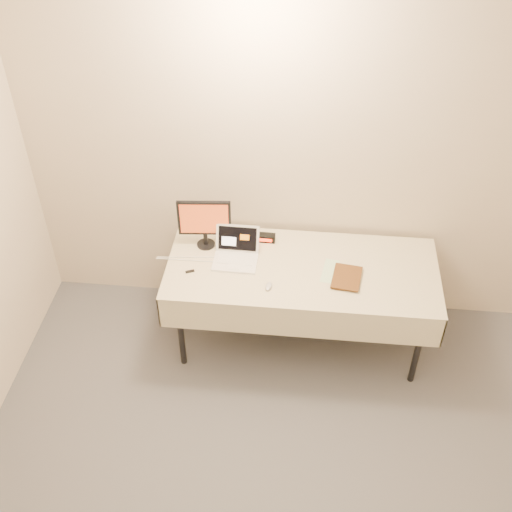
# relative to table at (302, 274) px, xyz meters

# --- Properties ---
(back_wall) EXTENTS (4.00, 0.10, 2.70)m
(back_wall) POSITION_rel_table_xyz_m (0.00, 0.45, 0.67)
(back_wall) COLOR beige
(back_wall) RESTS_ON ground
(table) EXTENTS (1.86, 0.81, 0.74)m
(table) POSITION_rel_table_xyz_m (0.00, 0.00, 0.00)
(table) COLOR black
(table) RESTS_ON ground
(laptop) EXTENTS (0.31, 0.29, 0.20)m
(laptop) POSITION_rel_table_xyz_m (-0.46, 0.06, 0.11)
(laptop) COLOR white
(laptop) RESTS_ON table
(monitor) EXTENTS (0.37, 0.14, 0.38)m
(monitor) POSITION_rel_table_xyz_m (-0.70, 0.17, 0.28)
(monitor) COLOR black
(monitor) RESTS_ON table
(book) EXTENTS (0.19, 0.05, 0.25)m
(book) POSITION_rel_table_xyz_m (0.21, -0.08, 0.19)
(book) COLOR brown
(book) RESTS_ON table
(alarm_clock) EXTENTS (0.14, 0.06, 0.06)m
(alarm_clock) POSITION_rel_table_xyz_m (-0.28, 0.26, 0.09)
(alarm_clock) COLOR black
(alarm_clock) RESTS_ON table
(clicker) EXTENTS (0.05, 0.09, 0.02)m
(clicker) POSITION_rel_table_xyz_m (-0.21, -0.22, 0.07)
(clicker) COLOR #B4B4B7
(clicker) RESTS_ON table
(paper_form) EXTENTS (0.14, 0.26, 0.00)m
(paper_form) POSITION_rel_table_xyz_m (0.19, -0.02, 0.06)
(paper_form) COLOR #C1E6B7
(paper_form) RESTS_ON table
(usb_dongle) EXTENTS (0.06, 0.04, 0.01)m
(usb_dongle) POSITION_rel_table_xyz_m (-0.76, -0.12, 0.07)
(usb_dongle) COLOR black
(usb_dongle) RESTS_ON table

